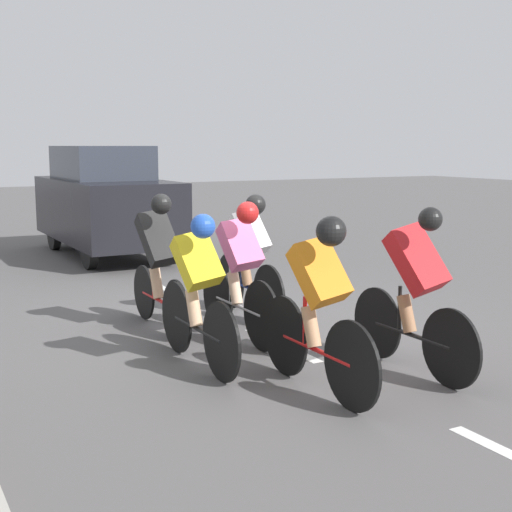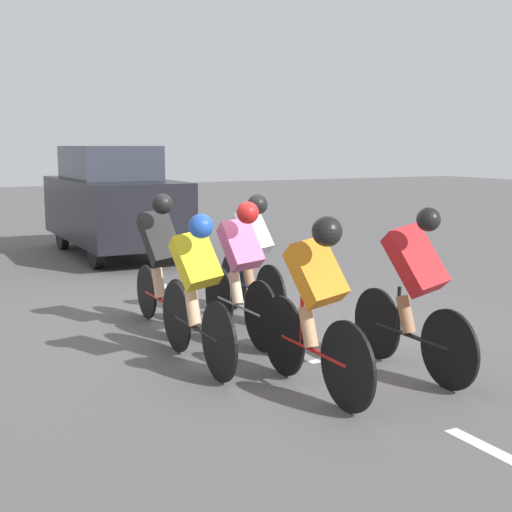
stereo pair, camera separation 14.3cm
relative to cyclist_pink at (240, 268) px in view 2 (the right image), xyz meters
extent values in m
plane|color=#565454|center=(-0.30, -0.40, -0.77)|extent=(60.00, 60.00, 0.00)
cube|color=white|center=(-0.30, 0.34, -0.77)|extent=(0.12, 1.40, 0.01)
cube|color=white|center=(-0.30, -2.86, -0.77)|extent=(0.12, 1.40, 0.01)
cylinder|color=black|center=(-0.02, -0.59, -0.42)|extent=(0.03, 0.71, 0.71)
cylinder|color=black|center=(-0.02, 0.43, -0.42)|extent=(0.03, 0.71, 0.71)
cylinder|color=#B7B7BC|center=(-0.02, -0.08, -0.42)|extent=(0.04, 1.02, 0.04)
cylinder|color=#B7B7BC|center=(-0.02, -0.26, -0.21)|extent=(0.04, 0.04, 0.42)
cylinder|color=green|center=(-0.02, -0.13, -0.32)|extent=(0.07, 0.07, 0.16)
cylinder|color=beige|center=(-0.02, -0.15, -0.24)|extent=(0.12, 0.23, 0.36)
cube|color=pink|center=(0.01, 0.02, 0.25)|extent=(0.38, 0.45, 0.56)
sphere|color=red|center=(0.04, 0.24, 0.60)|extent=(0.23, 0.23, 0.23)
cylinder|color=black|center=(-0.59, -1.43, -0.42)|extent=(0.03, 0.70, 0.70)
cylinder|color=black|center=(-0.59, -0.44, -0.42)|extent=(0.03, 0.70, 0.70)
cylinder|color=navy|center=(-0.59, -0.93, -0.42)|extent=(0.04, 0.99, 0.04)
cylinder|color=navy|center=(-0.59, -1.11, -0.21)|extent=(0.04, 0.04, 0.42)
cylinder|color=white|center=(-0.59, -0.98, -0.32)|extent=(0.07, 0.07, 0.16)
cylinder|color=#9E704C|center=(-0.59, -1.01, -0.24)|extent=(0.12, 0.23, 0.36)
cube|color=white|center=(-0.56, -0.83, 0.25)|extent=(0.40, 0.45, 0.57)
sphere|color=black|center=(-0.52, -0.61, 0.60)|extent=(0.23, 0.23, 0.23)
cylinder|color=black|center=(0.56, -1.40, -0.45)|extent=(0.03, 0.64, 0.64)
cylinder|color=black|center=(0.56, -0.38, -0.45)|extent=(0.03, 0.64, 0.64)
cylinder|color=red|center=(0.56, -0.89, -0.45)|extent=(0.04, 1.02, 0.04)
cylinder|color=red|center=(0.56, -1.07, -0.24)|extent=(0.04, 0.04, 0.42)
cylinder|color=white|center=(0.56, -0.94, -0.35)|extent=(0.07, 0.07, 0.16)
cylinder|color=#DBAD84|center=(0.56, -0.97, -0.27)|extent=(0.12, 0.23, 0.36)
cube|color=black|center=(0.60, -0.79, 0.26)|extent=(0.40, 0.50, 0.64)
sphere|color=black|center=(0.64, -0.57, 0.65)|extent=(0.22, 0.22, 0.22)
cylinder|color=black|center=(0.16, 1.19, -0.41)|extent=(0.03, 0.72, 0.72)
cylinder|color=black|center=(0.16, 2.19, -0.41)|extent=(0.03, 0.72, 0.72)
cylinder|color=red|center=(0.16, 1.69, -0.41)|extent=(0.04, 1.00, 0.04)
cylinder|color=red|center=(0.16, 1.52, -0.20)|extent=(0.04, 0.04, 0.42)
cylinder|color=yellow|center=(0.16, 1.64, -0.31)|extent=(0.07, 0.07, 0.16)
cylinder|color=tan|center=(0.16, 1.62, -0.23)|extent=(0.12, 0.23, 0.36)
cube|color=orange|center=(0.20, 1.79, 0.26)|extent=(0.41, 0.46, 0.58)
sphere|color=black|center=(0.25, 2.01, 0.62)|extent=(0.24, 0.24, 0.24)
cylinder|color=black|center=(-0.89, 1.17, -0.43)|extent=(0.03, 0.69, 0.69)
cylinder|color=black|center=(-0.89, 2.16, -0.43)|extent=(0.03, 0.69, 0.69)
cylinder|color=black|center=(-0.89, 1.66, -0.43)|extent=(0.04, 1.00, 0.04)
cylinder|color=black|center=(-0.89, 1.49, -0.22)|extent=(0.04, 0.04, 0.42)
cylinder|color=white|center=(-0.89, 1.61, -0.33)|extent=(0.07, 0.07, 0.16)
cylinder|color=#9E704C|center=(-0.89, 1.59, -0.25)|extent=(0.12, 0.23, 0.36)
cube|color=red|center=(-0.83, 1.76, 0.28)|extent=(0.43, 0.50, 0.65)
sphere|color=black|center=(-0.77, 1.98, 0.66)|extent=(0.20, 0.20, 0.20)
cylinder|color=black|center=(0.74, 0.07, -0.42)|extent=(0.03, 0.71, 0.71)
cylinder|color=black|center=(0.74, 1.09, -0.42)|extent=(0.03, 0.71, 0.71)
cylinder|color=black|center=(0.74, 0.58, -0.42)|extent=(0.04, 1.02, 0.04)
cylinder|color=black|center=(0.74, 0.40, -0.21)|extent=(0.04, 0.04, 0.42)
cylinder|color=yellow|center=(0.74, 0.53, -0.32)|extent=(0.07, 0.07, 0.16)
cylinder|color=#DBAD84|center=(0.74, 0.50, -0.24)|extent=(0.12, 0.23, 0.36)
cube|color=yellow|center=(0.78, 0.68, 0.24)|extent=(0.40, 0.44, 0.55)
sphere|color=blue|center=(0.82, 0.90, 0.57)|extent=(0.22, 0.22, 0.22)
cylinder|color=black|center=(-1.16, -5.09, -0.45)|extent=(0.14, 0.64, 0.64)
cylinder|color=black|center=(0.20, -5.09, -0.45)|extent=(0.14, 0.64, 0.64)
cylinder|color=black|center=(-1.16, -7.63, -0.45)|extent=(0.14, 0.64, 0.64)
cylinder|color=black|center=(0.20, -7.63, -0.45)|extent=(0.14, 0.64, 0.64)
cube|color=black|center=(-0.48, -6.36, 0.10)|extent=(1.70, 4.09, 1.10)
cube|color=#2D333D|center=(-0.48, -6.56, 0.95)|extent=(1.39, 2.25, 0.61)
camera|label=1|loc=(3.32, 6.48, 1.26)|focal=50.00mm
camera|label=2|loc=(3.20, 6.55, 1.26)|focal=50.00mm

